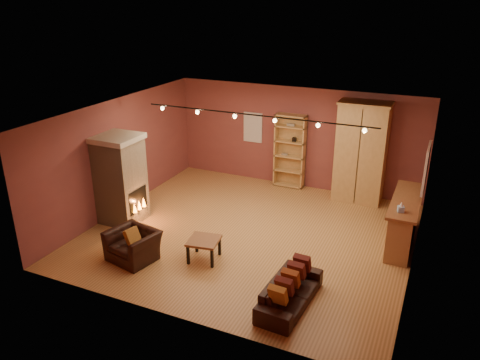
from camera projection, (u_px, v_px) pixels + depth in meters
The scene contains 16 objects.
floor at pixel (250, 233), 10.69m from camera, with size 7.00×7.00×0.00m, color #A16E39.
ceiling at pixel (251, 113), 9.65m from camera, with size 7.00×7.00×0.00m, color #56321B.
back_wall at pixel (296, 138), 12.92m from camera, with size 7.00×0.02×2.80m, color brown.
left_wall at pixel (120, 155), 11.51m from camera, with size 0.02×6.50×2.80m, color brown.
right_wall at pixel (420, 204), 8.83m from camera, with size 0.02×6.50×2.80m, color brown.
fireplace at pixel (121, 179), 10.95m from camera, with size 1.01×0.98×2.12m.
back_window at pixel (253, 127), 13.35m from camera, with size 0.56×0.04×0.86m, color silver.
bookcase at pixel (291, 150), 13.00m from camera, with size 0.85×0.33×2.07m.
armoire at pixel (361, 152), 11.96m from camera, with size 1.29×0.73×2.63m.
bar_counter at pixel (404, 221), 10.10m from camera, with size 0.59×2.19×1.05m.
tissue_box at pixel (401, 208), 9.30m from camera, with size 0.16×0.16×0.23m.
right_window at pixel (426, 168), 9.94m from camera, with size 0.05×0.90×1.00m, color silver.
loveseat at pixel (290, 287), 8.12m from camera, with size 0.59×1.69×0.72m.
armchair at pixel (133, 240), 9.53m from camera, with size 1.07×0.81×0.84m.
coffee_table at pixel (204, 242), 9.51m from camera, with size 0.70×0.70×0.46m.
track_rail at pixel (254, 117), 9.86m from camera, with size 5.20×0.09×0.13m.
Camera 1 is at (3.70, -8.73, 5.09)m, focal length 35.00 mm.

